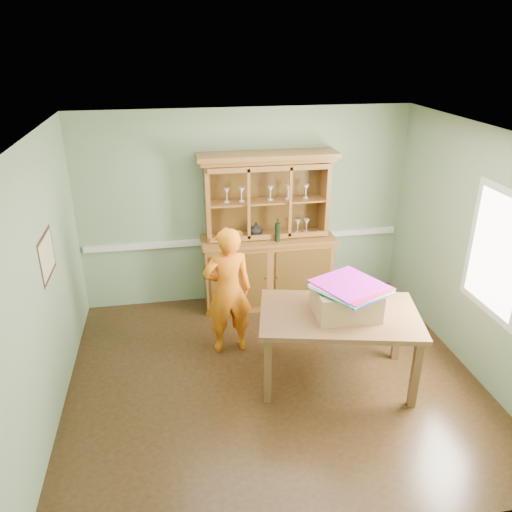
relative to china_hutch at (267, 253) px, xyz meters
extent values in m
plane|color=#452C16|center=(-0.26, -1.76, -0.76)|extent=(4.50, 4.50, 0.00)
plane|color=white|center=(-0.26, -1.76, 1.94)|extent=(4.50, 4.50, 0.00)
plane|color=gray|center=(-0.26, 0.24, 0.59)|extent=(4.50, 0.00, 4.50)
plane|color=gray|center=(-2.51, -1.76, 0.59)|extent=(0.00, 4.00, 4.00)
plane|color=gray|center=(1.99, -1.76, 0.59)|extent=(0.00, 4.00, 4.00)
plane|color=gray|center=(-0.26, -3.76, 0.59)|extent=(4.50, 0.00, 4.50)
cube|color=silver|center=(-0.26, 0.22, 0.14)|extent=(4.41, 0.05, 0.08)
cube|color=#341E14|center=(-2.49, -1.46, 0.79)|extent=(0.03, 0.60, 0.46)
cube|color=beige|center=(-2.49, -1.46, 0.79)|extent=(0.01, 0.52, 0.38)
cube|color=silver|center=(1.97, -2.06, 0.74)|extent=(0.03, 0.96, 1.36)
cube|color=white|center=(1.96, -2.06, 0.74)|extent=(0.01, 0.80, 1.20)
cube|color=olive|center=(0.00, -0.02, -0.27)|extent=(1.75, 0.54, 0.97)
cube|color=olive|center=(0.00, -0.03, 0.24)|extent=(1.81, 0.59, 0.04)
cube|color=brown|center=(0.00, 0.23, 0.77)|extent=(1.66, 0.04, 1.02)
cube|color=olive|center=(-0.80, 0.06, 0.77)|extent=(0.06, 0.37, 1.02)
cube|color=olive|center=(0.80, 0.06, 0.77)|extent=(0.06, 0.37, 1.02)
cube|color=olive|center=(0.00, 0.06, 1.31)|extent=(1.75, 0.43, 0.06)
cube|color=olive|center=(0.00, 0.04, 1.37)|extent=(1.83, 0.47, 0.06)
cube|color=olive|center=(0.00, 0.06, 0.74)|extent=(1.54, 0.32, 0.02)
imported|color=#B2B2B7|center=(-0.14, 0.06, 0.35)|extent=(0.18, 0.18, 0.19)
imported|color=yellow|center=(-0.44, 0.06, 0.28)|extent=(0.21, 0.21, 0.05)
cylinder|color=black|center=(0.10, -0.19, 0.41)|extent=(0.07, 0.07, 0.31)
cube|color=brown|center=(0.42, -1.86, 0.05)|extent=(1.85, 1.34, 0.06)
cube|color=brown|center=(-0.40, -2.11, -0.37)|extent=(0.09, 0.09, 0.78)
cube|color=brown|center=(-0.22, -1.30, -0.37)|extent=(0.09, 0.09, 0.78)
cube|color=brown|center=(1.06, -2.43, -0.37)|extent=(0.09, 0.09, 0.78)
cube|color=brown|center=(1.24, -1.62, -0.37)|extent=(0.09, 0.09, 0.78)
cube|color=tan|center=(0.47, -1.88, 0.23)|extent=(0.67, 0.55, 0.30)
cube|color=#2323E8|center=(0.49, -1.92, 0.39)|extent=(0.81, 0.81, 0.01)
cube|color=#E1FF20|center=(0.49, -1.92, 0.40)|extent=(0.81, 0.81, 0.01)
cube|color=#53BD37|center=(0.49, -1.92, 0.41)|extent=(0.81, 0.81, 0.01)
cube|color=#2CD3BD|center=(0.49, -1.92, 0.42)|extent=(0.81, 0.81, 0.01)
cube|color=pink|center=(0.49, -1.92, 0.43)|extent=(0.81, 0.81, 0.01)
cube|color=#D3205F|center=(0.49, -1.92, 0.44)|extent=(0.81, 0.81, 0.01)
cube|color=#E823E1|center=(0.49, -1.92, 0.44)|extent=(0.81, 0.81, 0.01)
imported|color=orange|center=(-0.68, -1.07, 0.04)|extent=(0.61, 0.42, 1.58)
camera|label=1|loc=(-1.24, -6.22, 2.78)|focal=35.00mm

